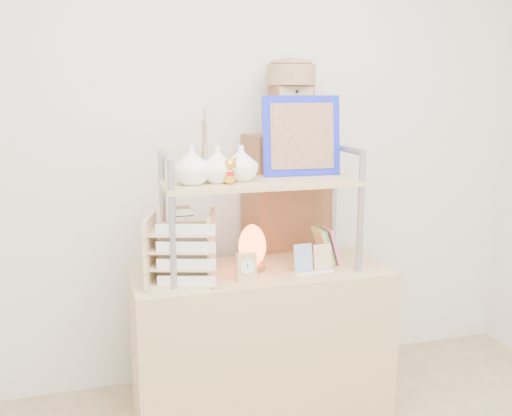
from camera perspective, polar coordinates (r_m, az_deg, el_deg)
The scene contains 10 objects.
room_shell at distance 1.81m, azimuth 8.30°, elevation 15.41°, with size 3.42×3.41×2.61m.
desk at distance 2.83m, azimuth 0.48°, elevation -13.42°, with size 1.20×0.50×0.75m, color tan.
cabinet at distance 3.13m, azimuth 3.19°, elevation -5.05°, with size 0.45×0.24×1.35m, color brown.
hutch at distance 2.58m, azimuth -0.93°, elevation 3.55°, with size 0.90×0.34×0.80m.
letter_tray at distance 2.52m, azimuth -7.41°, elevation -4.37°, with size 0.33×0.33×0.33m.
salt_lamp at distance 2.65m, azimuth -0.39°, elevation -3.91°, with size 0.14×0.13×0.22m.
desk_clock at distance 2.52m, azimuth -0.98°, elevation -5.91°, with size 0.09×0.04×0.12m.
postcard_stand at distance 2.65m, azimuth 5.70°, elevation -5.58°, with size 0.19×0.07×0.14m.
drawer_chest at distance 2.98m, azimuth 3.51°, elevation 9.75°, with size 0.20×0.16×0.25m.
woven_basket at distance 2.98m, azimuth 3.54°, elevation 13.12°, with size 0.25×0.25×0.10m, color olive.
Camera 1 is at (-0.75, -1.25, 1.57)m, focal length 40.00 mm.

